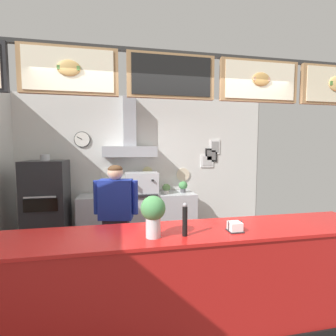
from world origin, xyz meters
The scene contains 14 objects.
ground_plane centered at (0.00, 0.00, 0.00)m, with size 5.90×5.90×0.00m, color #514C47.
back_wall_assembly centered at (-0.02, 2.10, 1.51)m, with size 4.92×2.70×2.82m.
service_counter centered at (0.00, -0.52, 0.52)m, with size 4.06×0.66×1.03m.
back_prep_counter centered at (-0.18, 1.87, 0.46)m, with size 2.16×0.57×0.94m.
pizza_oven centered at (-1.71, 1.63, 0.80)m, with size 0.65×0.66×1.70m.
shop_worker centered at (-0.57, 0.60, 0.85)m, with size 0.58×0.30×1.58m.
espresso_machine centered at (-0.12, 1.84, 1.14)m, with size 0.60×0.50×0.41m.
potted_oregano centered at (-0.86, 1.85, 1.08)m, with size 0.21×0.21×0.25m.
potted_thyme centered at (-0.56, 1.84, 1.06)m, with size 0.16×0.16×0.22m.
potted_basil centered at (0.35, 1.84, 1.04)m, with size 0.16×0.16×0.19m.
potted_rosemary centered at (0.69, 1.88, 1.06)m, with size 0.17×0.17×0.22m.
pepper_grinder centered at (0.05, -0.65, 1.18)m, with size 0.05×0.05×0.30m.
napkin_holder centered at (0.54, -0.63, 1.07)m, with size 0.14×0.13×0.10m.
basil_vase centered at (-0.23, -0.63, 1.24)m, with size 0.22×0.22×0.36m.
Camera 1 is at (-0.49, -2.68, 1.81)m, focal length 26.13 mm.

